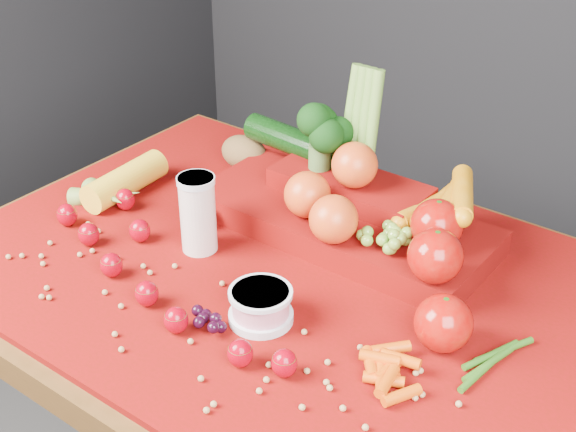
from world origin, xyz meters
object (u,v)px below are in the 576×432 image
Objects in this scene: yogurt_bowl at (261,305)px; milk_glass at (198,211)px; produce_mound at (358,207)px; table at (281,320)px.

milk_glass is at bearing 156.22° from yogurt_bowl.
yogurt_bowl is 0.28m from produce_mound.
table is 0.23m from milk_glass.
produce_mound reaches higher than table.
yogurt_bowl is (0.06, -0.13, 0.13)m from table.
table is 0.19m from yogurt_bowl.
milk_glass is 1.41× the size of yogurt_bowl.
produce_mound is (-0.01, 0.28, 0.03)m from yogurt_bowl.
milk_glass reaches higher than yogurt_bowl.
table is 0.23m from produce_mound.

